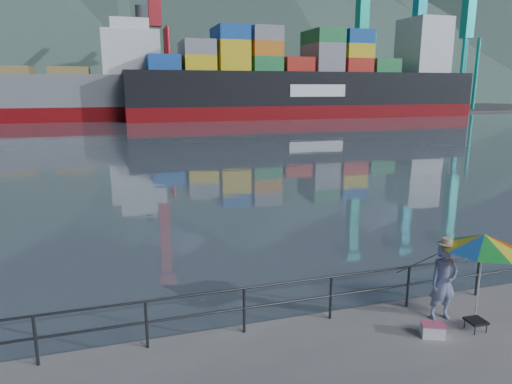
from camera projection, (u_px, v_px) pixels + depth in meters
harbor_water at (126, 105)px, 129.46m from camera, size 500.00×280.00×0.00m
far_dock at (179, 111)px, 97.86m from camera, size 200.00×40.00×0.40m
guardrail at (289, 303)px, 9.84m from camera, size 22.00×0.06×1.03m
mountains at (206, 18)px, 205.00m from camera, size 600.00×332.80×80.00m
port_cranes at (287, 32)px, 91.89m from camera, size 116.00×28.00×38.40m
container_stacks at (278, 96)px, 104.23m from camera, size 58.00×5.40×7.80m
fisherman at (443, 282)px, 10.07m from camera, size 0.68×0.48×1.74m
beach_umbrella at (484, 242)px, 9.63m from camera, size 1.81×1.81×2.05m
folding_stool at (476, 325)px, 9.70m from camera, size 0.39×0.39×0.25m
cooler_bag at (433, 331)px, 9.48m from camera, size 0.53×0.46×0.26m
fishing_rod at (413, 298)px, 11.24m from camera, size 0.11×1.63×1.15m
bulk_carrier at (37, 93)px, 72.27m from camera, size 52.47×9.08×14.50m
container_ship at (315, 83)px, 81.42m from camera, size 62.60×10.43×18.10m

